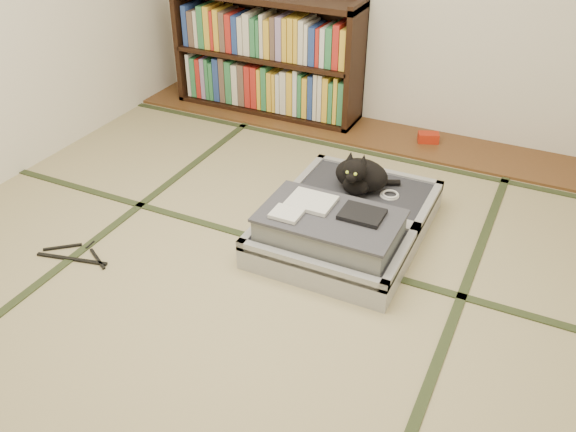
% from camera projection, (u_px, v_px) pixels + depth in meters
% --- Properties ---
extents(floor, '(4.50, 4.50, 0.00)m').
position_uv_depth(floor, '(250.00, 288.00, 3.14)').
color(floor, tan).
rests_on(floor, ground).
extents(wood_strip, '(4.00, 0.50, 0.02)m').
position_uv_depth(wood_strip, '(376.00, 135.00, 4.64)').
color(wood_strip, brown).
rests_on(wood_strip, ground).
extents(red_item, '(0.17, 0.14, 0.07)m').
position_uv_depth(red_item, '(428.00, 137.00, 4.50)').
color(red_item, '#AD220D').
rests_on(red_item, wood_strip).
extents(tatami_borders, '(4.00, 4.50, 0.01)m').
position_uv_depth(tatami_borders, '(291.00, 237.00, 3.51)').
color(tatami_borders, '#2D381E').
rests_on(tatami_borders, ground).
extents(bookcase, '(1.52, 0.35, 0.98)m').
position_uv_depth(bookcase, '(267.00, 57.00, 4.80)').
color(bookcase, black).
rests_on(bookcase, wood_strip).
extents(suitcase, '(0.83, 1.10, 0.33)m').
position_uv_depth(suitcase, '(344.00, 223.00, 3.43)').
color(suitcase, '#A2A2A6').
rests_on(suitcase, floor).
extents(cat, '(0.37, 0.37, 0.30)m').
position_uv_depth(cat, '(360.00, 176.00, 3.57)').
color(cat, black).
rests_on(cat, suitcase).
extents(cable_coil, '(0.11, 0.11, 0.03)m').
position_uv_depth(cable_coil, '(390.00, 195.00, 3.58)').
color(cable_coil, white).
rests_on(cable_coil, suitcase).
extents(hanger, '(0.43, 0.24, 0.01)m').
position_uv_depth(hanger, '(76.00, 256.00, 3.35)').
color(hanger, black).
rests_on(hanger, floor).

